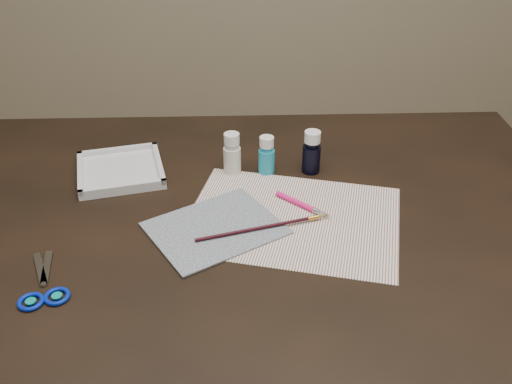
{
  "coord_description": "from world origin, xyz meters",
  "views": [
    {
      "loc": [
        -0.03,
        -0.9,
        1.38
      ],
      "look_at": [
        0.0,
        0.0,
        0.8
      ],
      "focal_mm": 40.0,
      "sensor_mm": 36.0,
      "label": 1
    }
  ],
  "objects_px": {
    "paint_bottle_navy": "(312,152)",
    "scissors": "(40,279)",
    "paper": "(293,219)",
    "canvas": "(215,228)",
    "paint_bottle_white": "(232,153)",
    "paint_bottle_cyan": "(267,155)",
    "palette_tray": "(120,170)"
  },
  "relations": [
    {
      "from": "paint_bottle_white",
      "to": "paint_bottle_navy",
      "type": "xyz_separation_m",
      "value": [
        0.17,
        -0.0,
        0.0
      ]
    },
    {
      "from": "canvas",
      "to": "paint_bottle_white",
      "type": "bearing_deg",
      "value": 81.44
    },
    {
      "from": "paint_bottle_white",
      "to": "palette_tray",
      "type": "relative_size",
      "value": 0.52
    },
    {
      "from": "paint_bottle_navy",
      "to": "scissors",
      "type": "relative_size",
      "value": 0.59
    },
    {
      "from": "paper",
      "to": "paint_bottle_cyan",
      "type": "height_order",
      "value": "paint_bottle_cyan"
    },
    {
      "from": "paper",
      "to": "paint_bottle_white",
      "type": "bearing_deg",
      "value": 122.24
    },
    {
      "from": "scissors",
      "to": "paint_bottle_cyan",
      "type": "bearing_deg",
      "value": -71.97
    },
    {
      "from": "paint_bottle_white",
      "to": "paint_bottle_cyan",
      "type": "distance_m",
      "value": 0.07
    },
    {
      "from": "paint_bottle_cyan",
      "to": "scissors",
      "type": "xyz_separation_m",
      "value": [
        -0.39,
        -0.34,
        -0.04
      ]
    },
    {
      "from": "paint_bottle_cyan",
      "to": "palette_tray",
      "type": "bearing_deg",
      "value": 179.33
    },
    {
      "from": "paint_bottle_white",
      "to": "scissors",
      "type": "relative_size",
      "value": 0.57
    },
    {
      "from": "paper",
      "to": "paint_bottle_navy",
      "type": "bearing_deg",
      "value": 72.96
    },
    {
      "from": "paint_bottle_navy",
      "to": "scissors",
      "type": "bearing_deg",
      "value": -144.86
    },
    {
      "from": "scissors",
      "to": "palette_tray",
      "type": "relative_size",
      "value": 0.92
    },
    {
      "from": "paper",
      "to": "canvas",
      "type": "distance_m",
      "value": 0.15
    },
    {
      "from": "paper",
      "to": "scissors",
      "type": "relative_size",
      "value": 2.46
    },
    {
      "from": "paper",
      "to": "palette_tray",
      "type": "relative_size",
      "value": 2.25
    },
    {
      "from": "paint_bottle_cyan",
      "to": "canvas",
      "type": "bearing_deg",
      "value": -116.95
    },
    {
      "from": "canvas",
      "to": "paint_bottle_white",
      "type": "relative_size",
      "value": 2.49
    },
    {
      "from": "canvas",
      "to": "paint_bottle_white",
      "type": "height_order",
      "value": "paint_bottle_white"
    },
    {
      "from": "palette_tray",
      "to": "paper",
      "type": "bearing_deg",
      "value": -27.02
    },
    {
      "from": "paint_bottle_navy",
      "to": "paint_bottle_white",
      "type": "bearing_deg",
      "value": 178.82
    },
    {
      "from": "canvas",
      "to": "paper",
      "type": "bearing_deg",
      "value": 11.28
    },
    {
      "from": "palette_tray",
      "to": "paint_bottle_white",
      "type": "bearing_deg",
      "value": 0.21
    },
    {
      "from": "canvas",
      "to": "scissors",
      "type": "relative_size",
      "value": 1.41
    },
    {
      "from": "paper",
      "to": "paint_bottle_navy",
      "type": "distance_m",
      "value": 0.19
    },
    {
      "from": "paint_bottle_white",
      "to": "palette_tray",
      "type": "height_order",
      "value": "paint_bottle_white"
    },
    {
      "from": "canvas",
      "to": "paint_bottle_navy",
      "type": "xyz_separation_m",
      "value": [
        0.2,
        0.21,
        0.04
      ]
    },
    {
      "from": "paint_bottle_cyan",
      "to": "paper",
      "type": "bearing_deg",
      "value": -76.84
    },
    {
      "from": "paint_bottle_cyan",
      "to": "palette_tray",
      "type": "xyz_separation_m",
      "value": [
        -0.31,
        0.0,
        -0.03
      ]
    },
    {
      "from": "canvas",
      "to": "palette_tray",
      "type": "height_order",
      "value": "palette_tray"
    },
    {
      "from": "paint_bottle_navy",
      "to": "paint_bottle_cyan",
      "type": "bearing_deg",
      "value": -179.36
    }
  ]
}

